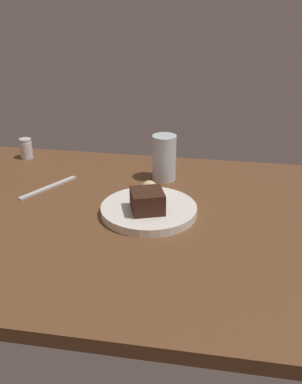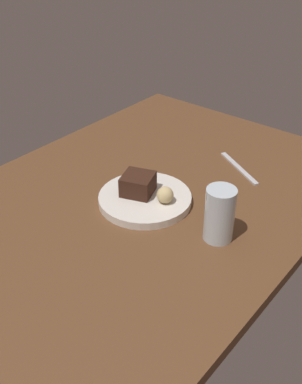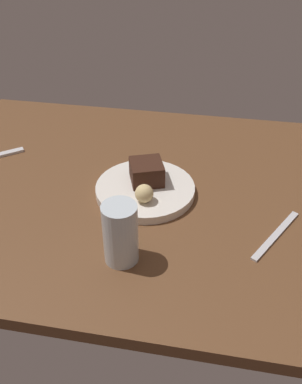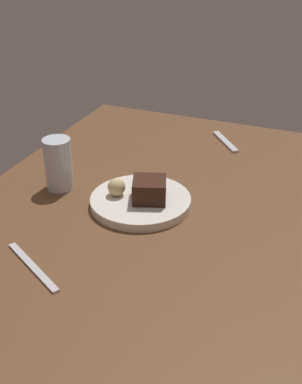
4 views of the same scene
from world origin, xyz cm
name	(u,v)px [view 1 (image 1 of 4)]	position (x,y,z in cm)	size (l,w,h in cm)	color
dining_table	(144,223)	(0.00, 0.00, 1.50)	(120.00, 84.00, 3.00)	brown
dessert_plate	(149,210)	(-0.90, -2.22, 4.03)	(23.59, 23.59, 2.07)	white
chocolate_cake_slice	(147,202)	(-0.95, 0.33, 7.62)	(7.51, 7.59, 5.10)	#381E14
bread_roll	(151,189)	(-0.42, -7.93, 7.17)	(4.20, 4.20, 4.20)	#DBC184
salt_shaker	(26,149)	(44.41, -33.24, 6.18)	(3.89, 3.89, 6.45)	silver
water_glass	(164,158)	(-1.37, -24.21, 9.50)	(6.80, 6.80, 12.99)	silver
butter_knife	(48,187)	(29.04, -12.21, 3.25)	(19.00, 1.40, 0.50)	silver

